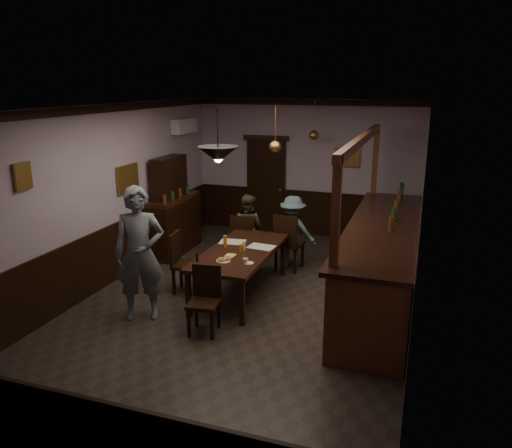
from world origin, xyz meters
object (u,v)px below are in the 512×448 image
at_px(chair_far_left, 243,238).
at_px(chair_far_right, 288,240).
at_px(person_standing, 140,254).
at_px(sideboard, 173,215).
at_px(person_seated_right, 293,231).
at_px(chair_near, 205,296).
at_px(chair_side, 182,260).
at_px(pendant_brass_mid, 275,147).
at_px(dining_table, 240,254).
at_px(coffee_cup, 246,261).
at_px(pendant_brass_far, 314,135).
at_px(person_seated_left, 247,228).
at_px(bar_counter, 382,260).
at_px(pendant_iron, 218,154).
at_px(soda_can, 241,248).

height_order(chair_far_left, chair_far_right, chair_far_right).
relative_size(person_standing, sideboard, 1.01).
xyz_separation_m(person_standing, person_seated_right, (1.51, 2.79, -0.31)).
xyz_separation_m(chair_near, person_standing, (-1.04, 0.08, 0.47)).
bearing_deg(chair_side, pendant_brass_mid, -54.06).
bearing_deg(dining_table, chair_side, -167.50).
bearing_deg(coffee_cup, pendant_brass_far, 87.29).
bearing_deg(coffee_cup, chair_side, 164.29).
height_order(person_seated_left, sideboard, sideboard).
bearing_deg(person_seated_left, pendant_brass_far, -116.77).
distance_m(chair_far_left, bar_counter, 2.71).
bearing_deg(pendant_brass_mid, chair_far_right, 62.90).
bearing_deg(pendant_iron, chair_near, -91.42).
distance_m(dining_table, pendant_brass_mid, 1.89).
height_order(chair_near, chair_side, chair_side).
relative_size(chair_side, pendant_brass_mid, 1.24).
bearing_deg(pendant_brass_far, person_standing, -109.88).
xyz_separation_m(person_seated_left, person_seated_right, (0.90, -0.00, 0.02)).
distance_m(person_seated_right, soda_can, 1.68).
bearing_deg(person_standing, pendant_brass_far, 45.06).
distance_m(chair_far_left, chair_far_right, 0.88).
xyz_separation_m(dining_table, coffee_cup, (0.30, -0.56, 0.11)).
distance_m(chair_far_right, pendant_iron, 2.77).
bearing_deg(chair_far_right, chair_far_left, 6.80).
height_order(dining_table, sideboard, sideboard).
xyz_separation_m(dining_table, sideboard, (-2.03, 1.55, 0.09)).
distance_m(chair_far_right, person_seated_left, 0.94).
bearing_deg(chair_near, dining_table, 81.74).
xyz_separation_m(coffee_cup, soda_can, (-0.25, 0.48, 0.01)).
relative_size(chair_near, person_seated_right, 0.70).
bearing_deg(chair_far_left, dining_table, 99.60).
bearing_deg(person_seated_right, pendant_brass_far, -90.35).
bearing_deg(person_seated_right, pendant_brass_mid, 74.56).
relative_size(sideboard, pendant_iron, 2.67).
height_order(person_seated_left, bar_counter, bar_counter).
relative_size(chair_near, pendant_brass_mid, 1.15).
distance_m(pendant_iron, pendant_brass_mid, 1.77).
distance_m(chair_far_left, chair_near, 2.63).
relative_size(chair_near, person_standing, 0.48).
relative_size(person_seated_left, bar_counter, 0.28).
height_order(chair_far_right, chair_near, chair_far_right).
bearing_deg(chair_far_right, sideboard, 0.95).
bearing_deg(pendant_brass_mid, sideboard, 165.42).
xyz_separation_m(person_seated_right, bar_counter, (1.72, -1.00, -0.02)).
bearing_deg(chair_side, pendant_brass_far, -31.26).
distance_m(chair_far_right, coffee_cup, 1.84).
distance_m(coffee_cup, bar_counter, 2.18).
height_order(chair_far_left, soda_can, chair_far_left).
height_order(chair_near, pendant_iron, pendant_iron).
height_order(person_seated_right, soda_can, person_seated_right).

